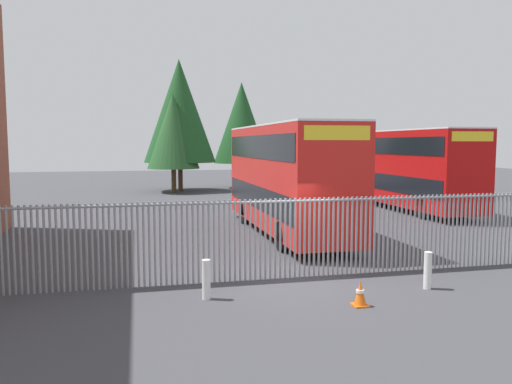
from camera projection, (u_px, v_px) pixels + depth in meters
ground_plane at (235, 230)px, 21.73m from camera, size 100.00×100.00×0.00m
palisade_fence at (265, 236)px, 13.71m from camera, size 16.04×0.14×2.35m
double_decker_bus_near_gate at (286, 175)px, 20.67m from camera, size 2.54×10.81×4.42m
double_decker_bus_behind_fence_left at (409, 166)px, 28.12m from camera, size 2.54×10.81×4.42m
bollard_near_left at (206, 279)px, 12.01m from camera, size 0.20×0.20×0.95m
bollard_center_front at (428, 270)px, 12.87m from camera, size 0.20×0.20×0.95m
traffic_cone_by_gate at (360, 294)px, 11.51m from camera, size 0.34×0.34×0.59m
tree_tall_back at (242, 123)px, 42.00m from camera, size 4.64×4.64×8.71m
tree_short_side at (179, 111)px, 39.10m from camera, size 5.51×5.51×10.13m
tree_mid_row at (173, 131)px, 38.01m from camera, size 3.91×3.91×7.41m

